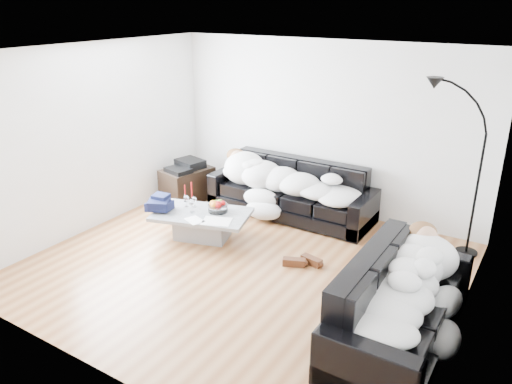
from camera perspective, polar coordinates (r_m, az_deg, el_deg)
The scene contains 24 objects.
ground at distance 6.31m, azimuth -1.46°, elevation -8.48°, with size 5.00×5.00×0.00m, color brown.
wall_back at distance 7.68m, azimuth 7.82°, elevation 7.26°, with size 5.00×0.02×2.60m, color silver.
wall_left at distance 7.41m, azimuth -18.00°, elevation 5.90°, with size 0.02×4.50×2.60m, color silver.
wall_right at distance 4.94m, azimuth 23.37°, elevation -2.32°, with size 0.02×4.50×2.60m, color silver.
ceiling at distance 5.51m, azimuth -1.72°, elevation 15.72°, with size 5.00×5.00×0.00m, color white.
sofa_back at distance 7.61m, azimuth 3.99°, elevation 0.30°, with size 2.54×0.88×0.83m, color black.
sofa_right at distance 5.08m, azimuth 16.34°, elevation -11.88°, with size 2.11×0.91×0.85m, color black.
sleeper_back at distance 7.50m, azimuth 3.85°, elevation 1.75°, with size 2.15×0.74×0.43m, color white, non-canonical shape.
sleeper_right at distance 4.97m, azimuth 16.59°, elevation -9.80°, with size 1.81×0.76×0.44m, color white, non-canonical shape.
teal_cushion at distance 5.50m, azimuth 18.02°, elevation -5.84°, with size 0.36×0.30×0.20m, color #0A4746.
coffee_table at distance 6.98m, azimuth -6.18°, elevation -3.80°, with size 1.30×0.76×0.38m, color #939699.
fruit_bowl at distance 6.89m, azimuth -4.38°, elevation -1.59°, with size 0.28×0.28×0.17m, color white.
wine_glass_a at distance 7.08m, azimuth -7.07°, elevation -1.12°, with size 0.06×0.06×0.15m, color white.
wine_glass_b at distance 7.09m, azimuth -7.97°, elevation -1.04°, with size 0.07×0.07×0.17m, color white.
wine_glass_c at distance 6.89m, azimuth -7.34°, elevation -1.60°, with size 0.08×0.08×0.19m, color white.
candle_left at distance 7.26m, azimuth -8.10°, elevation -0.17°, with size 0.05×0.05×0.25m, color maroon.
candle_right at distance 7.33m, azimuth -7.36°, elevation 0.14°, with size 0.05×0.05×0.27m, color maroon.
newspaper_a at distance 6.61m, azimuth -4.50°, elevation -3.33°, with size 0.38×0.29×0.01m, color silver.
newspaper_b at distance 6.67m, azimuth -7.05°, elevation -3.19°, with size 0.26×0.19×0.01m, color silver.
navy_jacket at distance 7.00m, azimuth -10.93°, elevation -0.79°, with size 0.36×0.30×0.18m, color black, non-canonical shape.
shoes at distance 6.34m, azimuth 5.31°, elevation -7.87°, with size 0.48×0.35×0.11m, color #472311, non-canonical shape.
av_cabinet at distance 8.30m, azimuth -7.85°, elevation 0.87°, with size 0.54×0.79×0.54m, color black.
stereo at distance 8.19m, azimuth -7.97°, elevation 3.07°, with size 0.44×0.34×0.13m, color black.
floor_lamp at distance 6.80m, azimuth 24.02°, elevation 0.97°, with size 0.72×0.29×1.97m, color black, non-canonical shape.
Camera 1 is at (3.05, -4.56, 3.13)m, focal length 35.00 mm.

